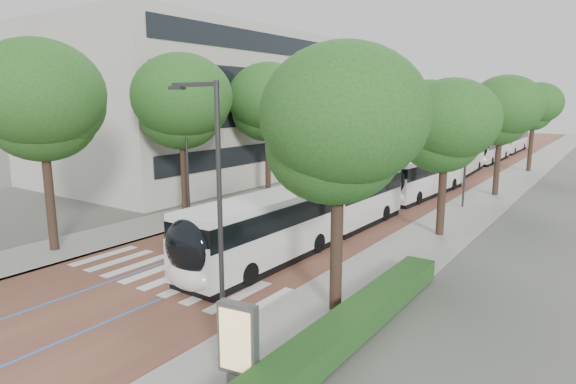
# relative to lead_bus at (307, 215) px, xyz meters

# --- Properties ---
(ground) EXTENTS (160.00, 160.00, 0.00)m
(ground) POSITION_rel_lead_bus_xyz_m (-2.45, -8.28, -1.63)
(ground) COLOR #51544C
(ground) RESTS_ON ground
(road) EXTENTS (11.00, 140.00, 0.02)m
(road) POSITION_rel_lead_bus_xyz_m (-2.45, 31.72, -1.62)
(road) COLOR brown
(road) RESTS_ON ground
(sidewalk_left) EXTENTS (4.00, 140.00, 0.12)m
(sidewalk_left) POSITION_rel_lead_bus_xyz_m (-9.95, 31.72, -1.57)
(sidewalk_left) COLOR gray
(sidewalk_left) RESTS_ON ground
(sidewalk_right) EXTENTS (4.00, 140.00, 0.12)m
(sidewalk_right) POSITION_rel_lead_bus_xyz_m (5.05, 31.72, -1.57)
(sidewalk_right) COLOR gray
(sidewalk_right) RESTS_ON ground
(kerb_left) EXTENTS (0.20, 140.00, 0.14)m
(kerb_left) POSITION_rel_lead_bus_xyz_m (-8.05, 31.72, -1.57)
(kerb_left) COLOR gray
(kerb_left) RESTS_ON ground
(kerb_right) EXTENTS (0.20, 140.00, 0.14)m
(kerb_right) POSITION_rel_lead_bus_xyz_m (3.15, 31.72, -1.57)
(kerb_right) COLOR gray
(kerb_right) RESTS_ON ground
(zebra_crossing) EXTENTS (10.55, 3.60, 0.01)m
(zebra_crossing) POSITION_rel_lead_bus_xyz_m (-2.25, -7.28, -1.60)
(zebra_crossing) COLOR silver
(zebra_crossing) RESTS_ON ground
(lane_line_left) EXTENTS (0.12, 126.00, 0.01)m
(lane_line_left) POSITION_rel_lead_bus_xyz_m (-4.05, 31.72, -1.60)
(lane_line_left) COLOR blue
(lane_line_left) RESTS_ON road
(lane_line_right) EXTENTS (0.12, 126.00, 0.01)m
(lane_line_right) POSITION_rel_lead_bus_xyz_m (-0.85, 31.72, -1.60)
(lane_line_right) COLOR blue
(lane_line_right) RESTS_ON road
(office_building) EXTENTS (18.11, 40.00, 14.00)m
(office_building) POSITION_rel_lead_bus_xyz_m (-21.93, 19.72, 5.37)
(office_building) COLOR #A6A39A
(office_building) RESTS_ON ground
(hedge) EXTENTS (1.20, 14.00, 0.80)m
(hedge) POSITION_rel_lead_bus_xyz_m (6.65, -8.28, -1.11)
(hedge) COLOR #184619
(hedge) RESTS_ON sidewalk_right
(streetlight_near) EXTENTS (1.82, 0.20, 8.00)m
(streetlight_near) POSITION_rel_lead_bus_xyz_m (4.17, -11.28, 3.19)
(streetlight_near) COLOR #303033
(streetlight_near) RESTS_ON sidewalk_right
(streetlight_far) EXTENTS (1.82, 0.20, 8.00)m
(streetlight_far) POSITION_rel_lead_bus_xyz_m (4.17, 13.72, 3.19)
(streetlight_far) COLOR #303033
(streetlight_far) RESTS_ON sidewalk_right
(lamp_post_left) EXTENTS (0.14, 0.14, 8.00)m
(lamp_post_left) POSITION_rel_lead_bus_xyz_m (-8.55, -0.28, 2.49)
(lamp_post_left) COLOR #303033
(lamp_post_left) RESTS_ON sidewalk_left
(trees_left) EXTENTS (6.40, 60.97, 9.88)m
(trees_left) POSITION_rel_lead_bus_xyz_m (-9.95, 14.68, 5.59)
(trees_left) COLOR black
(trees_left) RESTS_ON ground
(trees_right) EXTENTS (5.67, 47.34, 8.93)m
(trees_right) POSITION_rel_lead_bus_xyz_m (5.25, 12.12, 4.77)
(trees_right) COLOR black
(trees_right) RESTS_ON ground
(lead_bus) EXTENTS (2.79, 18.43, 3.20)m
(lead_bus) POSITION_rel_lead_bus_xyz_m (0.00, 0.00, 0.00)
(lead_bus) COLOR black
(lead_bus) RESTS_ON ground
(bus_queued_0) EXTENTS (3.18, 12.51, 3.20)m
(bus_queued_0) POSITION_rel_lead_bus_xyz_m (0.32, 16.35, -0.00)
(bus_queued_0) COLOR silver
(bus_queued_0) RESTS_ON ground
(bus_queued_1) EXTENTS (3.07, 12.50, 3.20)m
(bus_queued_1) POSITION_rel_lead_bus_xyz_m (-0.32, 29.17, -0.00)
(bus_queued_1) COLOR silver
(bus_queued_1) RESTS_ON ground
(bus_queued_2) EXTENTS (2.61, 12.41, 3.20)m
(bus_queued_2) POSITION_rel_lead_bus_xyz_m (-0.30, 42.00, -0.00)
(bus_queued_2) COLOR silver
(bus_queued_2) RESTS_ON ground
(bus_queued_3) EXTENTS (2.57, 12.40, 3.20)m
(bus_queued_3) POSITION_rel_lead_bus_xyz_m (-0.30, 55.90, -0.00)
(bus_queued_3) COLOR silver
(bus_queued_3) RESTS_ON ground
(ad_panel) EXTENTS (1.14, 0.50, 2.31)m
(ad_panel) POSITION_rel_lead_bus_xyz_m (5.46, -11.91, -0.30)
(ad_panel) COLOR #59595B
(ad_panel) RESTS_ON sidewalk_right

